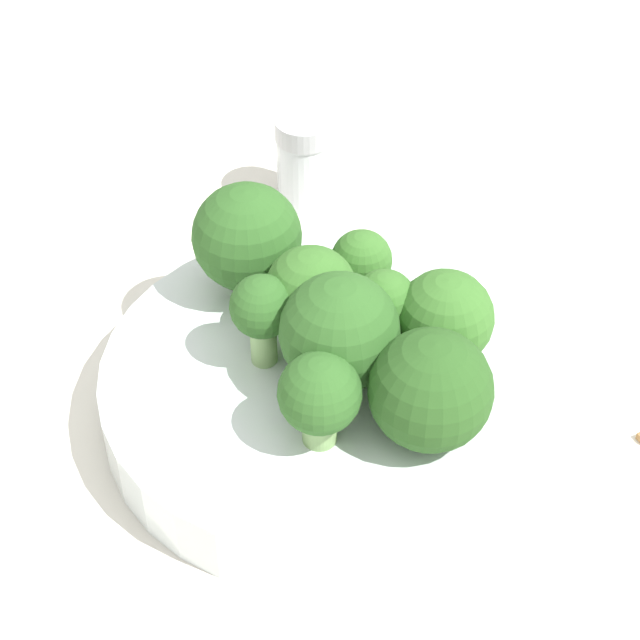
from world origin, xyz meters
name	(u,v)px	position (x,y,z in m)	size (l,w,h in m)	color
ground_plane	(320,413)	(0.00, 0.00, 0.00)	(3.00, 3.00, 0.00)	silver
bowl	(320,390)	(0.00, 0.00, 0.02)	(0.23, 0.23, 0.03)	silver
broccoli_floret_0	(311,293)	(0.02, 0.01, 0.07)	(0.05, 0.05, 0.06)	#84AD66
broccoli_floret_1	(368,266)	(0.05, 0.00, 0.06)	(0.03, 0.03, 0.05)	#84AD66
broccoli_floret_2	(384,309)	(0.02, -0.03, 0.07)	(0.03, 0.03, 0.05)	#8EB770
broccoli_floret_3	(262,311)	(-0.01, 0.03, 0.07)	(0.03, 0.03, 0.05)	#8EB770
broccoli_floret_4	(340,333)	(-0.01, -0.01, 0.07)	(0.06, 0.06, 0.07)	#8EB770
broccoli_floret_5	(431,391)	(-0.02, -0.07, 0.06)	(0.06, 0.06, 0.06)	#84AD66
broccoli_floret_6	(444,319)	(0.03, -0.06, 0.07)	(0.05, 0.05, 0.06)	#7A9E5B
broccoli_floret_7	(320,396)	(-0.04, -0.02, 0.06)	(0.04, 0.04, 0.05)	#84AD66
broccoli_floret_8	(247,238)	(0.04, 0.06, 0.07)	(0.06, 0.06, 0.07)	#84AD66
pepper_shaker	(305,160)	(0.17, 0.09, 0.03)	(0.04, 0.04, 0.06)	silver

